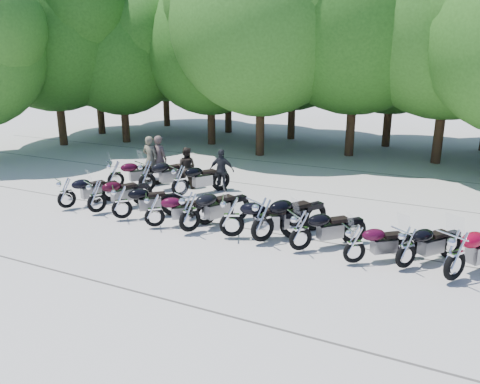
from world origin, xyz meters
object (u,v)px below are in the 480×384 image
at_px(motorcycle_8, 355,243).
at_px(motorcycle_12, 147,175).
at_px(motorcycle_3, 154,210).
at_px(rider_2, 222,170).
at_px(motorcycle_0, 66,192).
at_px(motorcycle_13, 180,180).
at_px(rider_3, 159,159).
at_px(motorcycle_11, 115,174).
at_px(motorcycle_4, 190,211).
at_px(motorcycle_9, 407,246).
at_px(motorcycle_1, 96,195).
at_px(motorcycle_10, 456,254).
at_px(motorcycle_7, 301,230).
at_px(motorcycle_6, 263,219).
at_px(motorcycle_5, 232,216).
at_px(motorcycle_2, 121,201).
at_px(rider_1, 186,168).
at_px(rider_0, 150,159).

bearing_deg(motorcycle_8, motorcycle_12, 31.88).
distance_m(motorcycle_3, rider_2, 4.34).
relative_size(motorcycle_0, motorcycle_13, 0.92).
relative_size(motorcycle_12, rider_3, 1.31).
height_order(motorcycle_11, motorcycle_13, motorcycle_13).
relative_size(motorcycle_0, motorcycle_4, 0.88).
bearing_deg(motorcycle_9, motorcycle_1, 37.40).
height_order(motorcycle_1, motorcycle_10, motorcycle_10).
bearing_deg(motorcycle_7, motorcycle_12, 22.70).
xyz_separation_m(motorcycle_6, motorcycle_11, (-7.04, 2.42, -0.10)).
distance_m(motorcycle_5, motorcycle_11, 6.61).
xyz_separation_m(motorcycle_2, motorcycle_5, (3.72, 0.12, 0.06)).
relative_size(motorcycle_4, motorcycle_11, 1.10).
height_order(motorcycle_7, motorcycle_8, motorcycle_7).
bearing_deg(rider_3, motorcycle_0, 81.89).
distance_m(motorcycle_6, motorcycle_8, 2.54).
xyz_separation_m(motorcycle_7, rider_1, (-5.91, 3.96, 0.16)).
distance_m(motorcycle_4, motorcycle_12, 4.48).
bearing_deg(motorcycle_11, motorcycle_2, 170.35).
xyz_separation_m(motorcycle_0, motorcycle_13, (2.61, 2.78, 0.05)).
distance_m(motorcycle_2, rider_2, 4.38).
relative_size(motorcycle_6, rider_1, 1.62).
bearing_deg(motorcycle_8, motorcycle_4, 50.26).
xyz_separation_m(motorcycle_3, motorcycle_4, (1.16, 0.08, 0.10)).
bearing_deg(rider_2, rider_0, -11.57).
bearing_deg(motorcycle_4, motorcycle_1, 23.49).
distance_m(motorcycle_8, motorcycle_10, 2.22).
xyz_separation_m(motorcycle_3, motorcycle_9, (6.99, 0.30, 0.02)).
distance_m(motorcycle_2, rider_0, 4.59).
distance_m(motorcycle_12, rider_0, 1.71).
bearing_deg(motorcycle_10, motorcycle_2, 31.41).
distance_m(motorcycle_3, motorcycle_13, 3.13).
xyz_separation_m(motorcycle_3, motorcycle_8, (5.83, 0.05, -0.01)).
bearing_deg(motorcycle_0, motorcycle_7, -154.56).
bearing_deg(rider_3, rider_1, 169.74).
height_order(motorcycle_5, rider_2, rider_2).
distance_m(motorcycle_5, rider_1, 5.52).
xyz_separation_m(motorcycle_1, rider_0, (-0.83, 4.04, 0.30)).
height_order(motorcycle_8, motorcycle_9, motorcycle_9).
bearing_deg(motorcycle_12, rider_2, -122.97).
distance_m(motorcycle_2, motorcycle_11, 3.54).
relative_size(motorcycle_8, motorcycle_10, 0.82).
bearing_deg(motorcycle_2, motorcycle_11, -0.30).
distance_m(motorcycle_2, motorcycle_5, 3.72).
relative_size(motorcycle_3, motorcycle_4, 0.85).
bearing_deg(motorcycle_12, motorcycle_11, 29.19).
relative_size(motorcycle_3, rider_3, 1.11).
bearing_deg(motorcycle_13, motorcycle_8, -171.51).
height_order(motorcycle_11, motorcycle_12, motorcycle_12).
distance_m(motorcycle_10, motorcycle_11, 12.07).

